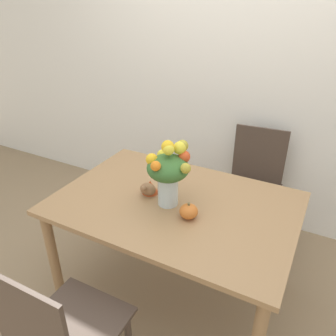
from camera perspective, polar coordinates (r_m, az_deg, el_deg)
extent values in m
plane|color=#8E7556|center=(2.37, 1.03, -20.71)|extent=(12.00, 12.00, 0.00)
cube|color=white|center=(2.66, 12.98, 17.98)|extent=(8.00, 0.06, 2.70)
cube|color=#9E754C|center=(1.89, 1.21, -6.19)|extent=(1.36, 0.93, 0.03)
cylinder|color=#9E754C|center=(2.18, -19.26, -14.85)|extent=(0.06, 0.06, 0.70)
cylinder|color=#9E754C|center=(2.65, -6.87, -4.88)|extent=(0.06, 0.06, 0.70)
cylinder|color=#9E754C|center=(2.30, 20.16, -12.43)|extent=(0.06, 0.06, 0.70)
cylinder|color=silver|center=(1.82, 0.00, -3.80)|extent=(0.11, 0.11, 0.18)
cylinder|color=silver|center=(1.85, 0.00, -5.18)|extent=(0.10, 0.10, 0.08)
cylinder|color=#38662D|center=(1.79, 0.64, -3.12)|extent=(0.01, 0.01, 0.22)
cylinder|color=#38662D|center=(1.81, 0.52, -2.69)|extent=(0.00, 0.00, 0.22)
cylinder|color=#38662D|center=(1.82, -0.32, -2.61)|extent=(0.01, 0.00, 0.22)
cylinder|color=#38662D|center=(1.80, -0.72, -2.99)|extent=(0.01, 0.01, 0.22)
cylinder|color=#38662D|center=(1.78, -0.13, -3.31)|extent=(0.00, 0.01, 0.22)
ellipsoid|color=#38662D|center=(1.75, 0.00, 0.00)|extent=(0.23, 0.23, 0.14)
sphere|color=yellow|center=(1.74, 2.05, 3.51)|extent=(0.07, 0.07, 0.07)
sphere|color=yellow|center=(1.74, -2.84, 1.52)|extent=(0.07, 0.07, 0.07)
sphere|color=yellow|center=(1.82, -1.05, 2.36)|extent=(0.06, 0.06, 0.06)
sphere|color=orange|center=(1.65, -2.16, 0.35)|extent=(0.05, 0.05, 0.05)
sphere|color=yellow|center=(1.69, 0.09, 3.25)|extent=(0.06, 0.06, 0.06)
sphere|color=#AD9E33|center=(1.66, 3.10, -0.05)|extent=(0.05, 0.05, 0.05)
sphere|color=#D64C23|center=(1.75, 2.84, 1.99)|extent=(0.07, 0.07, 0.07)
sphere|color=#AD9E33|center=(1.76, 2.49, 3.88)|extent=(0.07, 0.07, 0.07)
sphere|color=yellow|center=(1.70, -0.05, 3.74)|extent=(0.07, 0.07, 0.07)
ellipsoid|color=orange|center=(1.74, 3.61, -7.53)|extent=(0.10, 0.10, 0.08)
cylinder|color=brown|center=(1.71, 3.66, -6.38)|extent=(0.01, 0.01, 0.02)
ellipsoid|color=#936642|center=(1.93, -3.52, -3.69)|extent=(0.10, 0.07, 0.08)
cone|color=#C64C23|center=(1.95, -3.11, -3.27)|extent=(0.10, 0.10, 0.08)
sphere|color=#936642|center=(1.88, -4.17, -3.56)|extent=(0.03, 0.03, 0.03)
cube|color=#47382D|center=(2.59, 14.18, -4.16)|extent=(0.45, 0.45, 0.02)
cylinder|color=#47382D|center=(2.60, 9.16, -9.46)|extent=(0.04, 0.04, 0.43)
cylinder|color=#47382D|center=(2.56, 16.61, -11.07)|extent=(0.04, 0.04, 0.43)
cylinder|color=#47382D|center=(2.87, 11.01, -5.64)|extent=(0.04, 0.04, 0.43)
cylinder|color=#47382D|center=(2.84, 17.71, -7.02)|extent=(0.04, 0.04, 0.43)
cube|color=#47382D|center=(2.66, 15.61, 2.24)|extent=(0.40, 0.05, 0.45)
cube|color=#47382D|center=(1.71, -16.00, -24.89)|extent=(0.43, 0.43, 0.02)
cylinder|color=#47382D|center=(2.04, -15.57, -23.52)|extent=(0.04, 0.04, 0.43)
cube|color=#47382D|center=(1.46, -22.99, -24.18)|extent=(0.40, 0.02, 0.45)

